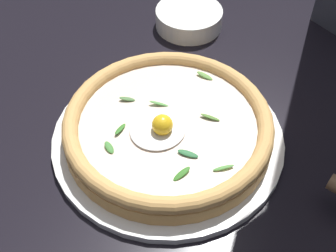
# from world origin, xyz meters

# --- Properties ---
(ground_plane) EXTENTS (2.40, 2.40, 0.03)m
(ground_plane) POSITION_xyz_m (0.00, 0.00, -0.01)
(ground_plane) COLOR black
(ground_plane) RESTS_ON ground
(pizza_plate) EXTENTS (0.35, 0.35, 0.01)m
(pizza_plate) POSITION_xyz_m (-0.04, 0.04, 0.01)
(pizza_plate) COLOR white
(pizza_plate) RESTS_ON ground
(pizza) EXTENTS (0.31, 0.31, 0.06)m
(pizza) POSITION_xyz_m (-0.04, 0.04, 0.03)
(pizza) COLOR #E3A758
(pizza) RESTS_ON pizza_plate
(side_bowl) EXTENTS (0.13, 0.13, 0.04)m
(side_bowl) POSITION_xyz_m (-0.25, -0.17, 0.02)
(side_bowl) COLOR white
(side_bowl) RESTS_ON ground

